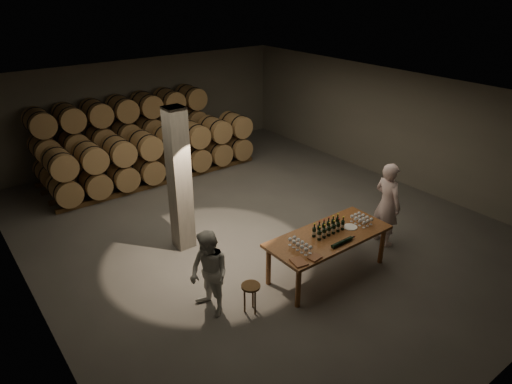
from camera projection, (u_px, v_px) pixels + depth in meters
room at (179, 181)px, 9.66m from camera, size 12.00×12.00×12.00m
tasting_table at (329, 239)px, 9.05m from camera, size 2.60×1.10×0.90m
barrel_stack_back at (125, 133)px, 13.88m from camera, size 5.48×0.95×2.31m
barrel_stack_front at (159, 154)px, 13.25m from camera, size 6.26×0.95×1.57m
bottle_cluster at (329, 228)px, 9.02m from camera, size 0.72×0.22×0.30m
lying_bottles at (342, 242)px, 8.68m from camera, size 0.62×0.08×0.08m
glass_cluster_left at (300, 244)px, 8.49m from camera, size 0.19×0.52×0.16m
glass_cluster_right at (362, 218)px, 9.39m from camera, size 0.30×0.41×0.16m
plate at (350, 227)px, 9.27m from camera, size 0.28×0.28×0.02m
notebook_near at (315, 257)px, 8.26m from camera, size 0.25×0.21×0.03m
notebook_corner at (299, 262)px, 8.14m from camera, size 0.29×0.34×0.03m
pen at (317, 256)px, 8.32m from camera, size 0.15×0.04×0.01m
stool at (251, 290)px, 8.12m from camera, size 0.34×0.34×0.57m
person_man at (387, 204)px, 10.06m from camera, size 0.54×0.75×1.94m
person_woman at (209, 274)px, 7.97m from camera, size 0.69×0.85×1.64m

